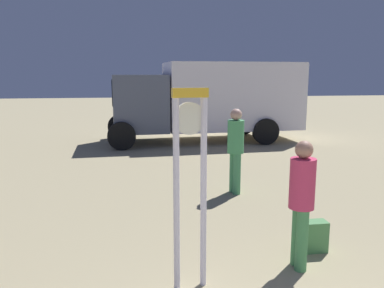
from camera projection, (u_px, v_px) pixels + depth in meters
standing_clock at (190, 173)px, 4.21m from camera, size 0.39×0.13×2.25m
person_near_clock at (302, 198)px, 4.72m from camera, size 0.31×0.31×1.61m
backpack at (314, 236)px, 5.30m from camera, size 0.34×0.24×0.43m
person_distant at (236, 147)px, 7.78m from camera, size 0.33×0.33×1.72m
box_truck_near at (211, 98)px, 13.97m from camera, size 6.98×2.91×2.81m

